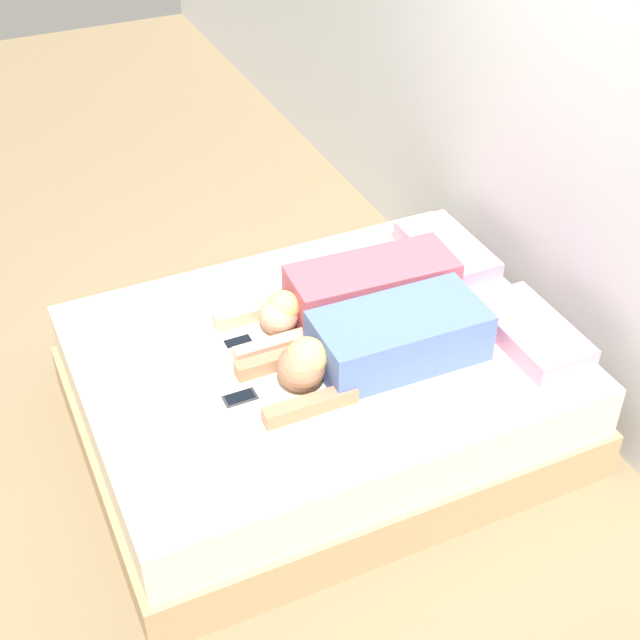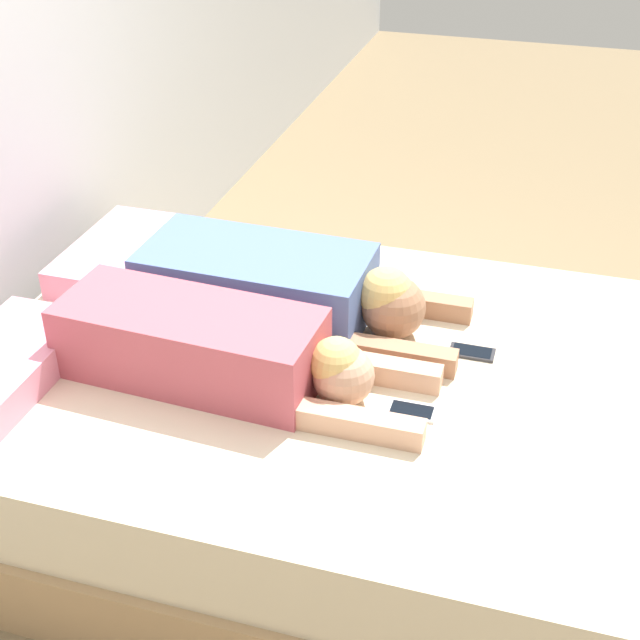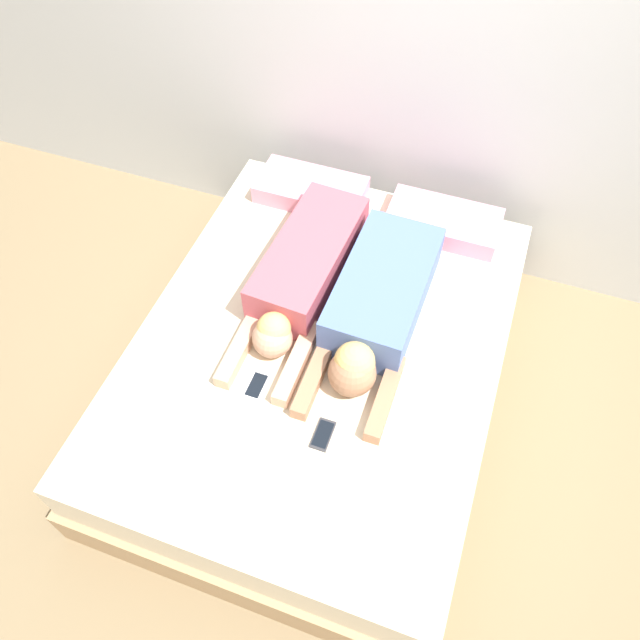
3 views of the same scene
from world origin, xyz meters
name	(u,v)px [view 2 (image 2 of 3)]	position (x,y,z in m)	size (l,w,h in m)	color
ground_plane	(320,484)	(0.00, 0.00, 0.00)	(12.00, 12.00, 0.00)	#7F6B4C
bed	(320,426)	(0.00, 0.00, 0.26)	(1.69, 2.18, 0.52)	tan
pillow_head_left	(5,365)	(-0.37, 0.88, 0.57)	(0.58, 0.30, 0.11)	pink
pillow_head_right	(119,255)	(0.37, 0.88, 0.57)	(0.58, 0.30, 0.11)	pink
person_left	(220,349)	(-0.18, 0.26, 0.63)	(0.36, 1.15, 0.23)	#B24C59
person_right	(285,288)	(0.21, 0.18, 0.63)	(0.39, 1.08, 0.24)	#4C66A5
cell_phone_left	(412,411)	(-0.18, -0.33, 0.52)	(0.07, 0.14, 0.01)	silver
cell_phone_right	(472,352)	(0.17, -0.45, 0.52)	(0.07, 0.14, 0.01)	#2D2D33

